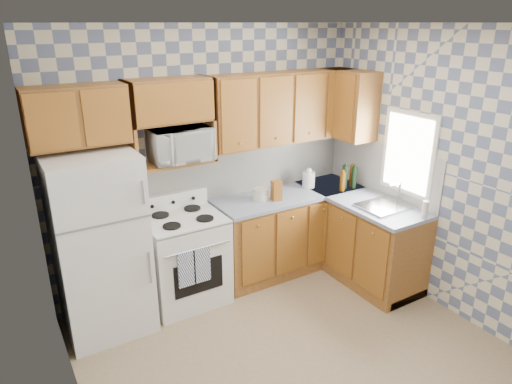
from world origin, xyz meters
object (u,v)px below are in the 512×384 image
refrigerator (100,245)px  electric_kettle (309,180)px  stove_body (185,260)px  microwave (180,144)px

refrigerator → electric_kettle: 2.39m
stove_body → microwave: (0.08, 0.14, 1.16)m
refrigerator → microwave: 1.18m
electric_kettle → microwave: bearing=176.7°
stove_body → microwave: 1.17m
stove_body → electric_kettle: 1.68m
microwave → electric_kettle: bearing=-2.9°
refrigerator → stove_body: size_ratio=1.87×
microwave → stove_body: bearing=-117.7°
stove_body → electric_kettle: electric_kettle is taller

